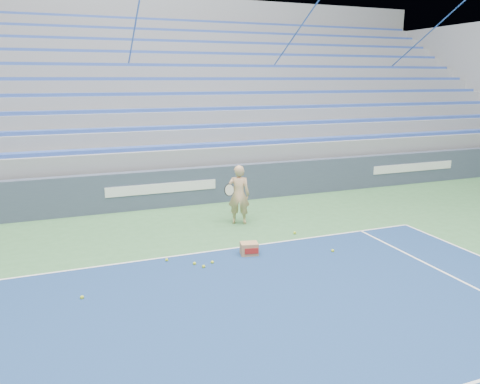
# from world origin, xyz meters

# --- Properties ---
(sponsor_barrier) EXTENTS (30.00, 0.32, 1.10)m
(sponsor_barrier) POSITION_xyz_m (0.00, 15.88, 0.55)
(sponsor_barrier) COLOR #394357
(sponsor_barrier) RESTS_ON ground
(bleachers) EXTENTS (31.00, 9.15, 7.30)m
(bleachers) POSITION_xyz_m (0.00, 21.60, 2.36)
(bleachers) COLOR gray
(bleachers) RESTS_ON ground
(tennis_player) EXTENTS (0.94, 0.90, 1.54)m
(tennis_player) POSITION_xyz_m (1.53, 13.58, 0.77)
(tennis_player) COLOR tan
(tennis_player) RESTS_ON ground
(ball_box) EXTENTS (0.41, 0.35, 0.28)m
(ball_box) POSITION_xyz_m (0.94, 11.41, 0.14)
(ball_box) COLOR #AA7C52
(ball_box) RESTS_ON ground
(tennis_ball_0) EXTENTS (0.07, 0.07, 0.07)m
(tennis_ball_0) POSITION_xyz_m (-0.78, 11.68, 0.03)
(tennis_ball_0) COLOR #BAD02A
(tennis_ball_0) RESTS_ON ground
(tennis_ball_1) EXTENTS (0.07, 0.07, 0.07)m
(tennis_ball_1) POSITION_xyz_m (-2.50, 10.53, 0.03)
(tennis_ball_1) COLOR #BAD02A
(tennis_ball_1) RESTS_ON ground
(tennis_ball_2) EXTENTS (0.07, 0.07, 0.07)m
(tennis_ball_2) POSITION_xyz_m (-0.17, 11.08, 0.03)
(tennis_ball_2) COLOR #BAD02A
(tennis_ball_2) RESTS_ON ground
(tennis_ball_3) EXTENTS (0.07, 0.07, 0.07)m
(tennis_ball_3) POSITION_xyz_m (2.70, 10.91, 0.03)
(tennis_ball_3) COLOR #BAD02A
(tennis_ball_3) RESTS_ON ground
(tennis_ball_4) EXTENTS (0.07, 0.07, 0.07)m
(tennis_ball_4) POSITION_xyz_m (-0.30, 11.29, 0.03)
(tennis_ball_4) COLOR #BAD02A
(tennis_ball_4) RESTS_ON ground
(tennis_ball_5) EXTENTS (0.07, 0.07, 0.07)m
(tennis_ball_5) POSITION_xyz_m (2.49, 12.29, 0.03)
(tennis_ball_5) COLOR #BAD02A
(tennis_ball_5) RESTS_ON ground
(tennis_ball_6) EXTENTS (0.07, 0.07, 0.07)m
(tennis_ball_6) POSITION_xyz_m (0.06, 11.22, 0.03)
(tennis_ball_6) COLOR #BAD02A
(tennis_ball_6) RESTS_ON ground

